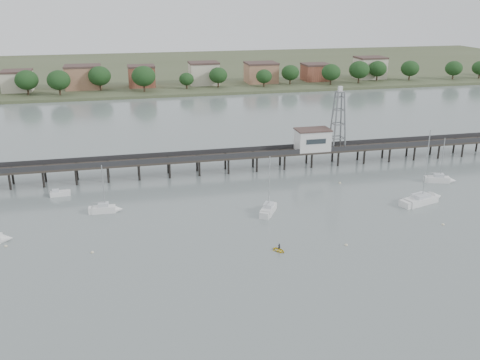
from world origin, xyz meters
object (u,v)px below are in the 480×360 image
object	(u,v)px
pier	(212,157)
sailboat_e	(442,179)
sailboat_c	(270,208)
white_tender	(60,193)
yellow_dinghy	(279,251)
sailboat_d	(426,199)
sailboat_b	(108,209)
lattice_tower	(338,120)

from	to	relation	value
pier	sailboat_e	distance (m)	53.04
pier	sailboat_c	size ratio (longest dim) A/B	12.52
sailboat_c	white_tender	distance (m)	44.92
yellow_dinghy	sailboat_e	bearing A→B (deg)	-2.15
sailboat_d	sailboat_b	bearing A→B (deg)	154.85
lattice_tower	sailboat_d	size ratio (longest dim) A/B	0.95
sailboat_c	yellow_dinghy	bearing A→B (deg)	-160.35
sailboat_d	sailboat_c	size ratio (longest dim) A/B	1.37
pier	sailboat_b	distance (m)	31.54
lattice_tower	sailboat_e	world-z (taller)	lattice_tower
pier	white_tender	size ratio (longest dim) A/B	35.74
sailboat_d	sailboat_e	distance (m)	14.20
sailboat_c	pier	bearing A→B (deg)	44.78
pier	sailboat_d	distance (m)	48.93
pier	sailboat_e	xyz separation A→B (m)	(49.57, -18.61, -3.14)
sailboat_d	yellow_dinghy	distance (m)	38.94
sailboat_e	sailboat_b	xyz separation A→B (m)	(-73.99, -1.11, 0.00)
yellow_dinghy	white_tender	bearing A→B (deg)	106.76
lattice_tower	sailboat_c	distance (m)	37.55
sailboat_d	sailboat_b	size ratio (longest dim) A/B	1.63
pier	yellow_dinghy	size ratio (longest dim) A/B	64.15
sailboat_d	sailboat_c	xyz separation A→B (m)	(-32.83, 2.46, 0.02)
sailboat_b	sailboat_c	bearing A→B (deg)	-9.48
sailboat_e	sailboat_c	world-z (taller)	sailboat_c
sailboat_e	white_tender	xyz separation A→B (m)	(-83.97, 10.52, -0.16)
pier	sailboat_c	distance (m)	27.23
lattice_tower	sailboat_b	bearing A→B (deg)	-160.57
pier	sailboat_e	world-z (taller)	sailboat_e
sailboat_d	white_tender	xyz separation A→B (m)	(-73.93, 20.57, -0.13)
pier	sailboat_d	size ratio (longest dim) A/B	9.15
yellow_dinghy	sailboat_c	bearing A→B (deg)	48.92
sailboat_b	sailboat_e	bearing A→B (deg)	3.14
pier	white_tender	distance (m)	35.49
pier	yellow_dinghy	bearing A→B (deg)	-85.43
sailboat_d	sailboat_c	distance (m)	32.92
sailboat_e	white_tender	world-z (taller)	sailboat_e
pier	sailboat_b	size ratio (longest dim) A/B	14.88
sailboat_e	white_tender	distance (m)	84.63
sailboat_d	sailboat_e	bearing A→B (deg)	27.84
sailboat_e	sailboat_d	bearing A→B (deg)	-115.59
sailboat_b	white_tender	world-z (taller)	sailboat_b
lattice_tower	sailboat_d	distance (m)	31.55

